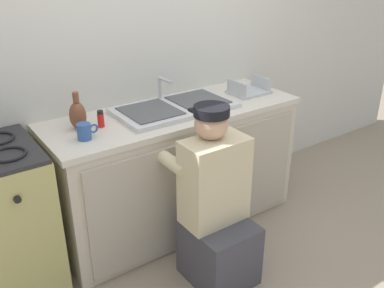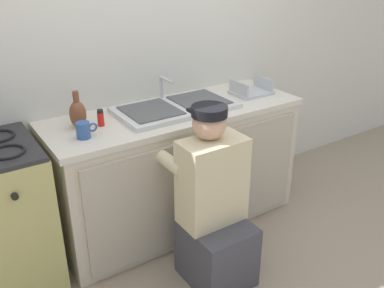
# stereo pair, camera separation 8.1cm
# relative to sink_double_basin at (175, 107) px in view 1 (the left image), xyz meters

# --- Properties ---
(ground_plane) EXTENTS (12.00, 12.00, 0.00)m
(ground_plane) POSITION_rel_sink_double_basin_xyz_m (0.00, -0.30, -0.90)
(ground_plane) COLOR gray
(back_wall) EXTENTS (6.00, 0.10, 2.50)m
(back_wall) POSITION_rel_sink_double_basin_xyz_m (0.00, 0.35, 0.35)
(back_wall) COLOR silver
(back_wall) RESTS_ON ground_plane
(counter_cabinet) EXTENTS (1.74, 0.62, 0.85)m
(counter_cabinet) POSITION_rel_sink_double_basin_xyz_m (0.00, -0.01, -0.48)
(counter_cabinet) COLOR beige
(counter_cabinet) RESTS_ON ground_plane
(countertop) EXTENTS (1.78, 0.62, 0.04)m
(countertop) POSITION_rel_sink_double_basin_xyz_m (0.00, -0.00, -0.04)
(countertop) COLOR beige
(countertop) RESTS_ON counter_cabinet
(sink_double_basin) EXTENTS (0.80, 0.44, 0.19)m
(sink_double_basin) POSITION_rel_sink_double_basin_xyz_m (0.00, 0.00, 0.00)
(sink_double_basin) COLOR silver
(sink_double_basin) RESTS_ON countertop
(plumber_person) EXTENTS (0.42, 0.61, 1.10)m
(plumber_person) POSITION_rel_sink_double_basin_xyz_m (-0.13, -0.63, -0.44)
(plumber_person) COLOR #3F3F47
(plumber_person) RESTS_ON ground_plane
(dish_rack_tray) EXTENTS (0.28, 0.22, 0.11)m
(dish_rack_tray) POSITION_rel_sink_double_basin_xyz_m (0.65, -0.02, 0.01)
(dish_rack_tray) COLOR #B2B7BC
(dish_rack_tray) RESTS_ON countertop
(spice_bottle_pepper) EXTENTS (0.04, 0.04, 0.10)m
(spice_bottle_pepper) POSITION_rel_sink_double_basin_xyz_m (-0.61, 0.18, 0.03)
(spice_bottle_pepper) COLOR #513823
(spice_bottle_pepper) RESTS_ON countertop
(spice_bottle_red) EXTENTS (0.04, 0.04, 0.10)m
(spice_bottle_red) POSITION_rel_sink_double_basin_xyz_m (-0.53, 0.01, 0.03)
(spice_bottle_red) COLOR red
(spice_bottle_red) RESTS_ON countertop
(vase_decorative) EXTENTS (0.10, 0.10, 0.23)m
(vase_decorative) POSITION_rel_sink_double_basin_xyz_m (-0.65, 0.05, 0.07)
(vase_decorative) COLOR brown
(vase_decorative) RESTS_ON countertop
(coffee_mug) EXTENTS (0.13, 0.08, 0.09)m
(coffee_mug) POSITION_rel_sink_double_basin_xyz_m (-0.68, -0.11, 0.03)
(coffee_mug) COLOR #335699
(coffee_mug) RESTS_ON countertop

